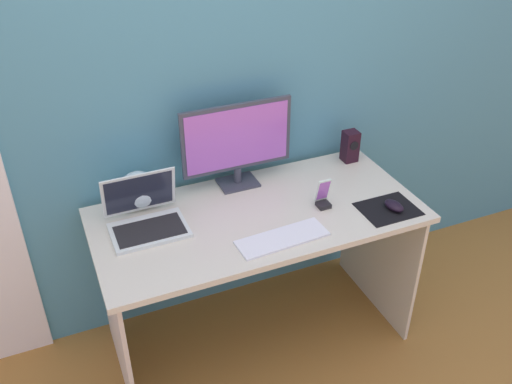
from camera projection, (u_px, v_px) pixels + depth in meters
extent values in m
plane|color=olive|center=(257.00, 335.00, 2.85)|extent=(8.00, 8.00, 0.00)
cube|color=teal|center=(223.00, 75.00, 2.48)|extent=(6.00, 0.04, 2.50)
cube|color=beige|center=(258.00, 215.00, 2.45)|extent=(1.43, 0.68, 0.03)
cube|color=beige|center=(115.00, 322.00, 2.43)|extent=(0.02, 0.64, 0.73)
cube|color=beige|center=(378.00, 246.00, 2.88)|extent=(0.02, 0.64, 0.73)
cube|color=#383C49|center=(238.00, 182.00, 2.64)|extent=(0.18, 0.14, 0.01)
cylinder|color=#383C49|center=(238.00, 175.00, 2.62)|extent=(0.04, 0.04, 0.07)
cube|color=#383C49|center=(237.00, 137.00, 2.51)|extent=(0.52, 0.02, 0.32)
cube|color=#A559BF|center=(238.00, 138.00, 2.50)|extent=(0.49, 0.00, 0.28)
cube|color=black|center=(350.00, 146.00, 2.79)|extent=(0.07, 0.07, 0.16)
cylinder|color=black|center=(354.00, 146.00, 2.75)|extent=(0.05, 0.00, 0.05)
cube|color=silver|center=(149.00, 230.00, 2.32)|extent=(0.32, 0.22, 0.02)
cube|color=black|center=(150.00, 230.00, 2.31)|extent=(0.28, 0.16, 0.00)
cube|color=silver|center=(139.00, 193.00, 2.36)|extent=(0.31, 0.06, 0.20)
cube|color=#1E2333|center=(139.00, 193.00, 2.36)|extent=(0.29, 0.04, 0.18)
sphere|color=silver|center=(139.00, 190.00, 2.45)|extent=(0.17, 0.17, 0.17)
cube|color=white|center=(282.00, 238.00, 2.28)|extent=(0.39, 0.15, 0.01)
cube|color=black|center=(388.00, 209.00, 2.46)|extent=(0.25, 0.20, 0.00)
ellipsoid|color=black|center=(394.00, 206.00, 2.45)|extent=(0.08, 0.11, 0.04)
cube|color=black|center=(323.00, 205.00, 2.48)|extent=(0.06, 0.05, 0.02)
cube|color=silver|center=(323.00, 190.00, 2.45)|extent=(0.06, 0.04, 0.12)
cube|color=#A559BF|center=(323.00, 191.00, 2.44)|extent=(0.05, 0.03, 0.10)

